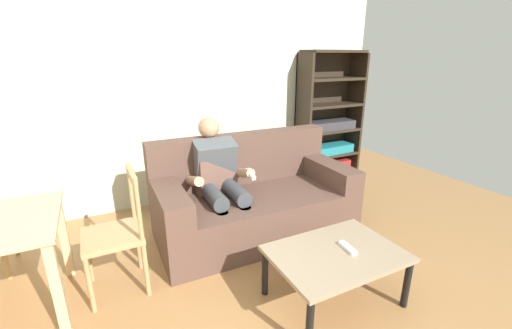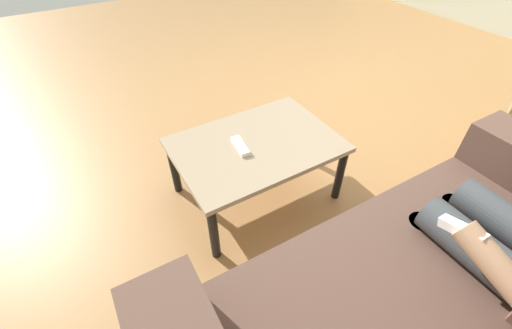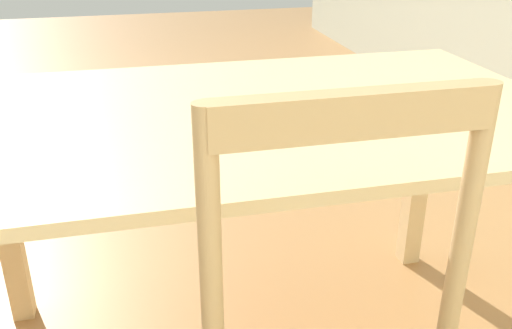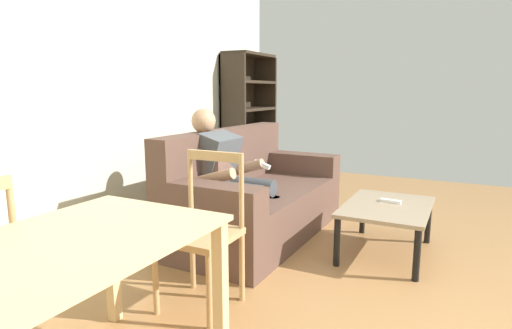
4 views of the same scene
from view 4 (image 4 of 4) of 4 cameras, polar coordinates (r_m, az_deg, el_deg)
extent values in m
plane|color=#9E7042|center=(2.81, 26.67, -19.39)|extent=(8.41, 8.41, 0.00)
cube|color=beige|center=(3.82, -22.96, 10.27)|extent=(6.41, 0.12, 2.79)
cube|color=brown|center=(3.88, 0.45, -6.48)|extent=(1.96, 0.96, 0.45)
cube|color=brown|center=(3.95, -4.22, 1.05)|extent=(1.94, 0.23, 0.53)
cube|color=brown|center=(3.09, -6.89, -4.51)|extent=(0.25, 0.93, 0.21)
cube|color=brown|center=(4.56, 5.43, 0.24)|extent=(0.25, 0.93, 0.21)
cube|color=brown|center=(3.60, -4.89, -1.19)|extent=(0.42, 0.20, 0.36)
cube|color=#4C5156|center=(3.62, -5.68, 0.05)|extent=(0.41, 0.37, 0.57)
sphere|color=tan|center=(3.63, -7.20, 5.95)|extent=(0.21, 0.21, 0.21)
cylinder|color=#3D4145|center=(3.41, -2.53, -3.71)|extent=(0.16, 0.44, 0.15)
cylinder|color=tan|center=(3.39, 0.75, -8.98)|extent=(0.11, 0.11, 0.45)
cube|color=black|center=(3.42, 1.96, -12.11)|extent=(0.10, 0.24, 0.08)
cylinder|color=#3D4145|center=(3.59, -0.74, -2.98)|extent=(0.16, 0.44, 0.15)
cylinder|color=tan|center=(3.58, 2.39, -7.96)|extent=(0.11, 0.11, 0.45)
cube|color=black|center=(3.61, 3.53, -10.93)|extent=(0.10, 0.24, 0.08)
cylinder|color=tan|center=(3.33, -5.55, -1.80)|extent=(0.10, 0.35, 0.19)
cylinder|color=tan|center=(3.75, -1.32, -0.42)|extent=(0.10, 0.35, 0.19)
cube|color=white|center=(3.66, 0.86, -0.02)|extent=(0.04, 0.15, 0.08)
cube|color=gray|center=(3.57, 17.52, -5.55)|extent=(0.93, 0.66, 0.03)
cylinder|color=black|center=(3.20, 21.17, -11.50)|extent=(0.05, 0.05, 0.38)
cylinder|color=black|center=(4.00, 22.51, -7.26)|extent=(0.05, 0.05, 0.38)
cylinder|color=black|center=(3.30, 11.03, -10.35)|extent=(0.05, 0.05, 0.38)
cylinder|color=black|center=(4.08, 14.40, -6.48)|extent=(0.05, 0.05, 0.38)
cube|color=white|center=(3.65, 17.95, -4.78)|extent=(0.07, 0.17, 0.02)
cube|color=#2D2319|center=(5.28, -3.18, 5.28)|extent=(0.04, 0.36, 1.78)
cube|color=#2D2319|center=(6.08, 1.18, 5.92)|extent=(0.04, 0.36, 1.78)
cube|color=#2D2319|center=(5.75, -2.35, 5.68)|extent=(0.95, 0.02, 1.78)
cube|color=#2D2319|center=(5.81, -0.83, -3.00)|extent=(0.88, 0.36, 0.04)
cube|color=#2D2319|center=(5.74, -0.84, 0.47)|extent=(0.88, 0.36, 0.04)
cube|color=#2D2319|center=(5.69, -0.84, 4.02)|extent=(0.88, 0.36, 0.04)
cube|color=#2D2319|center=(5.66, -0.85, 7.61)|extent=(0.88, 0.36, 0.04)
cube|color=#2D2319|center=(5.66, -0.86, 11.22)|extent=(0.88, 0.36, 0.04)
cube|color=#2D2319|center=(5.68, -0.87, 14.82)|extent=(0.88, 0.36, 0.04)
cube|color=beige|center=(5.77, -0.70, -2.29)|extent=(0.71, 0.29, 0.12)
cube|color=maroon|center=(5.73, -0.80, -1.15)|extent=(0.71, 0.29, 0.12)
cube|color=teal|center=(5.72, -0.61, 1.24)|extent=(0.72, 0.32, 0.12)
cube|color=#333338|center=(5.66, -0.70, 4.78)|extent=(0.72, 0.30, 0.12)
cube|color=#D1B27F|center=(1.82, -26.38, -10.45)|extent=(1.38, 0.84, 0.02)
cube|color=#D1B27F|center=(2.17, -4.90, -16.72)|extent=(0.06, 0.06, 0.71)
cube|color=#D1B27F|center=(2.60, -19.13, -12.53)|extent=(0.06, 0.06, 0.71)
cylinder|color=tan|center=(2.52, -29.38, -17.14)|extent=(0.04, 0.04, 0.47)
cylinder|color=tan|center=(2.35, -30.36, -6.90)|extent=(0.03, 0.03, 0.47)
cube|color=tan|center=(2.58, -7.79, -9.61)|extent=(0.42, 0.42, 0.04)
cylinder|color=tan|center=(2.64, -13.61, -14.83)|extent=(0.04, 0.04, 0.47)
cylinder|color=tan|center=(2.43, -6.42, -16.87)|extent=(0.04, 0.04, 0.47)
cylinder|color=tan|center=(2.91, -8.69, -12.21)|extent=(0.04, 0.04, 0.47)
cylinder|color=tan|center=(2.72, -1.95, -13.71)|extent=(0.04, 0.04, 0.47)
cylinder|color=tan|center=(2.77, -8.95, -2.99)|extent=(0.03, 0.03, 0.49)
cylinder|color=tan|center=(2.57, -2.01, -3.89)|extent=(0.03, 0.03, 0.49)
cube|color=tan|center=(2.62, -5.69, 1.16)|extent=(0.04, 0.38, 0.06)
camera|label=1|loc=(2.26, 56.11, 16.49)|focal=22.99mm
camera|label=2|loc=(4.55, 3.65, 13.21)|focal=23.17mm
camera|label=3|loc=(2.87, -36.49, 4.38)|focal=39.99mm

